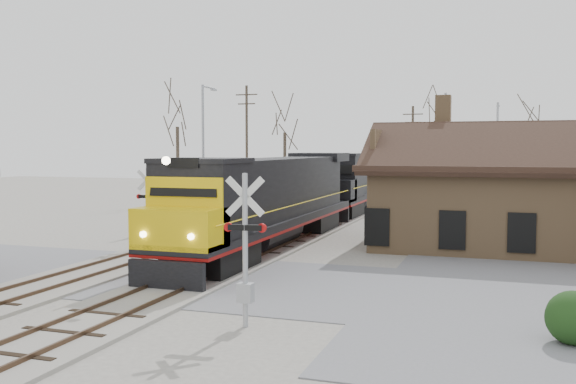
# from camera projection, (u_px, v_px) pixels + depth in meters

# --- Properties ---
(ground) EXTENTS (140.00, 140.00, 0.00)m
(ground) POSITION_uv_depth(u_px,v_px,m) (198.00, 279.00, 24.90)
(ground) COLOR #A19C92
(ground) RESTS_ON ground
(road) EXTENTS (60.00, 9.00, 0.03)m
(road) POSITION_uv_depth(u_px,v_px,m) (198.00, 278.00, 24.90)
(road) COLOR slate
(road) RESTS_ON ground
(track_main) EXTENTS (3.40, 90.00, 0.24)m
(track_main) POSITION_uv_depth(u_px,v_px,m) (309.00, 230.00, 39.07)
(track_main) COLOR #A19C92
(track_main) RESTS_ON ground
(track_siding) EXTENTS (3.40, 90.00, 0.24)m
(track_siding) POSITION_uv_depth(u_px,v_px,m) (241.00, 227.00, 40.51)
(track_siding) COLOR #A19C92
(track_siding) RESTS_ON ground
(depot) EXTENTS (15.20, 9.31, 7.90)m
(depot) POSITION_uv_depth(u_px,v_px,m) (520.00, 201.00, 32.24)
(depot) COLOR #9F7A52
(depot) RESTS_ON ground
(locomotive_lead) EXTENTS (3.18, 21.30, 4.73)m
(locomotive_lead) POSITION_uv_depth(u_px,v_px,m) (266.00, 200.00, 31.87)
(locomotive_lead) COLOR black
(locomotive_lead) RESTS_ON ground
(locomotive_trailing) EXTENTS (3.18, 21.30, 4.48)m
(locomotive_trailing) POSITION_uv_depth(u_px,v_px,m) (359.00, 179.00, 52.26)
(locomotive_trailing) COLOR black
(locomotive_trailing) RESTS_ON ground
(crossbuck_near) EXTENTS (1.25, 0.33, 4.38)m
(crossbuck_near) POSITION_uv_depth(u_px,v_px,m) (245.00, 256.00, 18.09)
(crossbuck_near) COLOR #A5A8AD
(crossbuck_near) RESTS_ON ground
(crossbuck_far) EXTENTS (1.16, 0.31, 4.07)m
(crossbuck_far) POSITION_uv_depth(u_px,v_px,m) (148.00, 211.00, 32.01)
(crossbuck_far) COLOR #A5A8AD
(crossbuck_far) RESTS_ON ground
(hedge_a) EXTENTS (1.41, 1.41, 1.41)m
(hedge_a) POSITION_uv_depth(u_px,v_px,m) (573.00, 318.00, 16.53)
(hedge_a) COLOR black
(hedge_a) RESTS_ON ground
(streetlight_a) EXTENTS (0.25, 2.04, 9.23)m
(streetlight_a) POSITION_uv_depth(u_px,v_px,m) (204.00, 146.00, 42.73)
(streetlight_a) COLOR #A5A8AD
(streetlight_a) RESTS_ON ground
(streetlight_b) EXTENTS (0.25, 2.04, 8.84)m
(streetlight_b) POSITION_uv_depth(u_px,v_px,m) (445.00, 149.00, 44.50)
(streetlight_b) COLOR #A5A8AD
(streetlight_b) RESTS_ON ground
(streetlight_c) EXTENTS (0.25, 2.04, 8.71)m
(streetlight_c) POSITION_uv_depth(u_px,v_px,m) (497.00, 150.00, 51.83)
(streetlight_c) COLOR #A5A8AD
(streetlight_c) RESTS_ON ground
(utility_pole_a) EXTENTS (2.00, 0.24, 10.50)m
(utility_pole_a) POSITION_uv_depth(u_px,v_px,m) (247.00, 143.00, 56.41)
(utility_pole_a) COLOR #382D23
(utility_pole_a) RESTS_ON ground
(utility_pole_b) EXTENTS (2.00, 0.24, 9.18)m
(utility_pole_b) POSITION_uv_depth(u_px,v_px,m) (412.00, 150.00, 63.86)
(utility_pole_b) COLOR #382D23
(utility_pole_b) RESTS_ON ground
(tree_a) EXTENTS (4.64, 4.64, 11.38)m
(tree_a) POSITION_uv_depth(u_px,v_px,m) (177.00, 114.00, 58.09)
(tree_a) COLOR #382D23
(tree_a) RESTS_ON ground
(tree_b) EXTENTS (4.35, 4.35, 10.66)m
(tree_b) POSITION_uv_depth(u_px,v_px,m) (285.00, 121.00, 61.78)
(tree_b) COLOR #382D23
(tree_b) RESTS_ON ground
(tree_c) EXTENTS (5.32, 5.32, 13.04)m
(tree_c) POSITION_uv_depth(u_px,v_px,m) (435.00, 108.00, 69.39)
(tree_c) COLOR #382D23
(tree_c) RESTS_ON ground
(tree_d) EXTENTS (4.22, 4.22, 10.35)m
(tree_d) POSITION_uv_depth(u_px,v_px,m) (531.00, 124.00, 61.82)
(tree_d) COLOR #382D23
(tree_d) RESTS_ON ground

